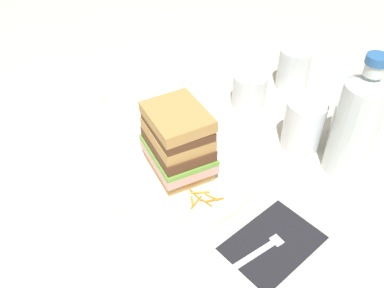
{
  "coord_description": "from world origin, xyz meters",
  "views": [
    {
      "loc": [
        0.43,
        -0.31,
        0.52
      ],
      "look_at": [
        -0.0,
        0.03,
        0.05
      ],
      "focal_mm": 36.95,
      "sensor_mm": 36.0,
      "label": 1
    }
  ],
  "objects_px": {
    "sandwich": "(179,141)",
    "side_plate": "(140,85)",
    "knife": "(123,128)",
    "empty_tumbler_0": "(349,122)",
    "napkin_dark": "(273,243)",
    "juice_glass": "(303,128)",
    "empty_tumbler_2": "(293,69)",
    "main_plate": "(179,169)",
    "fork": "(263,248)",
    "water_bottle": "(356,124)",
    "empty_tumbler_1": "(249,90)"
  },
  "relations": [
    {
      "from": "sandwich",
      "to": "knife",
      "type": "xyz_separation_m",
      "value": [
        -0.18,
        -0.02,
        -0.07
      ]
    },
    {
      "from": "juice_glass",
      "to": "side_plate",
      "type": "relative_size",
      "value": 0.5
    },
    {
      "from": "water_bottle",
      "to": "sandwich",
      "type": "bearing_deg",
      "value": -125.65
    },
    {
      "from": "napkin_dark",
      "to": "water_bottle",
      "type": "relative_size",
      "value": 0.64
    },
    {
      "from": "water_bottle",
      "to": "napkin_dark",
      "type": "bearing_deg",
      "value": -80.54
    },
    {
      "from": "juice_glass",
      "to": "empty_tumbler_1",
      "type": "bearing_deg",
      "value": 172.88
    },
    {
      "from": "empty_tumbler_0",
      "to": "napkin_dark",
      "type": "bearing_deg",
      "value": -73.93
    },
    {
      "from": "knife",
      "to": "empty_tumbler_2",
      "type": "distance_m",
      "value": 0.43
    },
    {
      "from": "juice_glass",
      "to": "empty_tumbler_1",
      "type": "height_order",
      "value": "juice_glass"
    },
    {
      "from": "empty_tumbler_0",
      "to": "side_plate",
      "type": "distance_m",
      "value": 0.49
    },
    {
      "from": "sandwich",
      "to": "side_plate",
      "type": "xyz_separation_m",
      "value": [
        -0.3,
        0.1,
        -0.07
      ]
    },
    {
      "from": "empty_tumbler_2",
      "to": "water_bottle",
      "type": "bearing_deg",
      "value": -29.95
    },
    {
      "from": "water_bottle",
      "to": "empty_tumbler_1",
      "type": "distance_m",
      "value": 0.27
    },
    {
      "from": "napkin_dark",
      "to": "juice_glass",
      "type": "distance_m",
      "value": 0.26
    },
    {
      "from": "napkin_dark",
      "to": "knife",
      "type": "bearing_deg",
      "value": -174.91
    },
    {
      "from": "sandwich",
      "to": "empty_tumbler_2",
      "type": "height_order",
      "value": "sandwich"
    },
    {
      "from": "sandwich",
      "to": "juice_glass",
      "type": "distance_m",
      "value": 0.26
    },
    {
      "from": "napkin_dark",
      "to": "juice_glass",
      "type": "relative_size",
      "value": 1.5
    },
    {
      "from": "napkin_dark",
      "to": "empty_tumbler_1",
      "type": "bearing_deg",
      "value": 141.48
    },
    {
      "from": "main_plate",
      "to": "juice_glass",
      "type": "relative_size",
      "value": 2.84
    },
    {
      "from": "sandwich",
      "to": "fork",
      "type": "distance_m",
      "value": 0.23
    },
    {
      "from": "juice_glass",
      "to": "empty_tumbler_2",
      "type": "distance_m",
      "value": 0.23
    },
    {
      "from": "sandwich",
      "to": "empty_tumbler_0",
      "type": "xyz_separation_m",
      "value": [
        0.13,
        0.34,
        -0.04
      ]
    },
    {
      "from": "fork",
      "to": "empty_tumbler_0",
      "type": "height_order",
      "value": "empty_tumbler_0"
    },
    {
      "from": "napkin_dark",
      "to": "juice_glass",
      "type": "bearing_deg",
      "value": 121.2
    },
    {
      "from": "knife",
      "to": "empty_tumbler_0",
      "type": "distance_m",
      "value": 0.47
    },
    {
      "from": "main_plate",
      "to": "side_plate",
      "type": "distance_m",
      "value": 0.32
    },
    {
      "from": "napkin_dark",
      "to": "side_plate",
      "type": "xyz_separation_m",
      "value": [
        -0.52,
        0.08,
        0.0
      ]
    },
    {
      "from": "main_plate",
      "to": "water_bottle",
      "type": "xyz_separation_m",
      "value": [
        0.18,
        0.25,
        0.1
      ]
    },
    {
      "from": "napkin_dark",
      "to": "empty_tumbler_1",
      "type": "relative_size",
      "value": 1.95
    },
    {
      "from": "main_plate",
      "to": "empty_tumbler_0",
      "type": "height_order",
      "value": "empty_tumbler_0"
    },
    {
      "from": "knife",
      "to": "water_bottle",
      "type": "xyz_separation_m",
      "value": [
        0.36,
        0.27,
        0.1
      ]
    },
    {
      "from": "fork",
      "to": "empty_tumbler_1",
      "type": "height_order",
      "value": "empty_tumbler_1"
    },
    {
      "from": "sandwich",
      "to": "side_plate",
      "type": "height_order",
      "value": "sandwich"
    },
    {
      "from": "sandwich",
      "to": "side_plate",
      "type": "bearing_deg",
      "value": 160.94
    },
    {
      "from": "main_plate",
      "to": "empty_tumbler_0",
      "type": "distance_m",
      "value": 0.36
    },
    {
      "from": "main_plate",
      "to": "fork",
      "type": "height_order",
      "value": "main_plate"
    },
    {
      "from": "napkin_dark",
      "to": "water_bottle",
      "type": "xyz_separation_m",
      "value": [
        -0.04,
        0.23,
        0.1
      ]
    },
    {
      "from": "main_plate",
      "to": "napkin_dark",
      "type": "relative_size",
      "value": 1.89
    },
    {
      "from": "main_plate",
      "to": "juice_glass",
      "type": "height_order",
      "value": "juice_glass"
    },
    {
      "from": "main_plate",
      "to": "fork",
      "type": "bearing_deg",
      "value": -0.63
    },
    {
      "from": "water_bottle",
      "to": "side_plate",
      "type": "xyz_separation_m",
      "value": [
        -0.48,
        -0.15,
        -0.1
      ]
    },
    {
      "from": "juice_glass",
      "to": "empty_tumbler_2",
      "type": "height_order",
      "value": "juice_glass"
    },
    {
      "from": "fork",
      "to": "water_bottle",
      "type": "height_order",
      "value": "water_bottle"
    },
    {
      "from": "sandwich",
      "to": "knife",
      "type": "bearing_deg",
      "value": -174.99
    },
    {
      "from": "empty_tumbler_1",
      "to": "main_plate",
      "type": "bearing_deg",
      "value": -72.11
    },
    {
      "from": "knife",
      "to": "side_plate",
      "type": "distance_m",
      "value": 0.17
    },
    {
      "from": "fork",
      "to": "empty_tumbler_1",
      "type": "xyz_separation_m",
      "value": [
        -0.3,
        0.26,
        0.03
      ]
    },
    {
      "from": "empty_tumbler_2",
      "to": "side_plate",
      "type": "xyz_separation_m",
      "value": [
        -0.22,
        -0.29,
        -0.04
      ]
    },
    {
      "from": "napkin_dark",
      "to": "empty_tumbler_0",
      "type": "bearing_deg",
      "value": 106.07
    }
  ]
}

